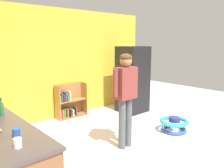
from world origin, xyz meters
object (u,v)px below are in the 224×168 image
(baby_walker, at_px, (174,124))
(green_glass_bottle, at_px, (1,109))
(white_cup, at_px, (18,143))
(blue_cup, at_px, (16,133))
(refrigerator, at_px, (133,79))
(standing_person, at_px, (126,92))
(bookshelf, at_px, (69,103))

(baby_walker, height_order, green_glass_bottle, green_glass_bottle)
(white_cup, bearing_deg, baby_walker, 7.86)
(white_cup, bearing_deg, blue_cup, 73.31)
(refrigerator, distance_m, standing_person, 2.23)
(white_cup, relative_size, blue_cup, 1.00)
(bookshelf, height_order, green_glass_bottle, green_glass_bottle)
(green_glass_bottle, xyz_separation_m, white_cup, (-0.19, -1.13, -0.05))
(refrigerator, xyz_separation_m, standing_person, (-1.71, -1.43, 0.14))
(refrigerator, relative_size, white_cup, 18.74)
(standing_person, bearing_deg, baby_walker, -7.78)
(standing_person, xyz_separation_m, green_glass_bottle, (-1.92, 0.48, -0.03))
(baby_walker, relative_size, white_cup, 6.36)
(standing_person, height_order, baby_walker, standing_person)
(standing_person, xyz_separation_m, blue_cup, (-2.02, -0.38, -0.09))
(refrigerator, height_order, standing_person, refrigerator)
(bookshelf, distance_m, white_cup, 3.62)
(blue_cup, bearing_deg, white_cup, -106.69)
(bookshelf, bearing_deg, refrigerator, -24.25)
(blue_cup, bearing_deg, bookshelf, 49.65)
(standing_person, relative_size, green_glass_bottle, 6.91)
(baby_walker, bearing_deg, refrigerator, 75.93)
(green_glass_bottle, distance_m, white_cup, 1.15)
(standing_person, height_order, white_cup, standing_person)
(blue_cup, bearing_deg, refrigerator, 25.98)
(bookshelf, height_order, standing_person, standing_person)
(bookshelf, xyz_separation_m, white_cup, (-2.23, -2.79, 0.58))
(refrigerator, bearing_deg, green_glass_bottle, -165.26)
(baby_walker, bearing_deg, blue_cup, -176.47)
(green_glass_bottle, relative_size, blue_cup, 2.59)
(refrigerator, distance_m, green_glass_bottle, 3.75)
(standing_person, distance_m, blue_cup, 2.06)
(baby_walker, relative_size, blue_cup, 6.36)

